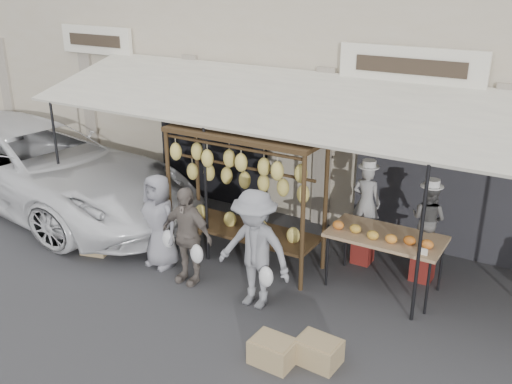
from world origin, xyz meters
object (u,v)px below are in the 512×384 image
(crate_near_a, at_px, (273,351))
(crate_far, at_px, (96,245))
(customer_left, at_px, (159,221))
(van, at_px, (31,144))
(produce_table, at_px, (385,238))
(customer_mid, at_px, (187,235))
(vendor_right, at_px, (428,219))
(vendor_left, at_px, (366,202))
(crate_near_b, at_px, (318,352))
(customer_right, at_px, (255,250))
(banana_rack, at_px, (243,173))

(crate_near_a, distance_m, crate_far, 4.22)
(customer_left, height_order, van, van)
(produce_table, relative_size, crate_far, 3.71)
(crate_far, bearing_deg, customer_mid, 2.00)
(customer_left, distance_m, customer_mid, 0.73)
(produce_table, height_order, customer_mid, customer_mid)
(crate_near_a, bearing_deg, van, 162.61)
(vendor_right, distance_m, customer_mid, 3.70)
(vendor_left, height_order, crate_near_b, vendor_left)
(vendor_right, bearing_deg, van, 20.13)
(produce_table, xyz_separation_m, customer_mid, (-2.69, -1.32, -0.08))
(vendor_left, height_order, customer_right, customer_right)
(banana_rack, relative_size, crate_near_b, 4.88)
(crate_near_b, bearing_deg, vendor_left, 100.17)
(produce_table, relative_size, crate_near_a, 3.18)
(vendor_left, distance_m, customer_left, 3.37)
(customer_left, bearing_deg, vendor_right, 30.85)
(banana_rack, distance_m, crate_far, 2.96)
(crate_near_a, height_order, crate_far, crate_near_a)
(customer_right, bearing_deg, vendor_right, 47.59)
(vendor_left, xyz_separation_m, customer_left, (-2.83, -1.81, -0.29))
(banana_rack, xyz_separation_m, van, (-5.33, 0.13, -0.36))
(produce_table, distance_m, crate_near_b, 2.22)
(produce_table, relative_size, customer_left, 1.07)
(crate_near_a, relative_size, crate_far, 1.17)
(crate_near_a, bearing_deg, crate_far, 166.15)
(crate_far, bearing_deg, customer_right, 0.20)
(crate_near_b, bearing_deg, produce_table, 88.18)
(vendor_right, bearing_deg, customer_mid, 46.08)
(customer_right, relative_size, crate_far, 3.91)
(crate_near_b, xyz_separation_m, crate_far, (-4.58, 0.72, -0.02))
(customer_left, bearing_deg, van, 173.72)
(vendor_left, height_order, vendor_right, vendor_left)
(produce_table, height_order, van, van)
(customer_mid, relative_size, van, 0.27)
(banana_rack, height_order, crate_near_b, banana_rack)
(crate_near_a, height_order, crate_near_b, crate_near_a)
(banana_rack, bearing_deg, customer_mid, -111.66)
(customer_left, relative_size, crate_near_a, 2.96)
(crate_far, bearing_deg, van, 157.96)
(vendor_right, relative_size, customer_mid, 0.73)
(crate_far, height_order, van, van)
(customer_left, height_order, customer_right, customer_right)
(vendor_right, distance_m, customer_right, 2.75)
(customer_mid, distance_m, van, 5.08)
(banana_rack, xyz_separation_m, crate_near_b, (2.22, -1.79, -1.41))
(crate_near_a, relative_size, crate_near_b, 1.00)
(customer_mid, bearing_deg, crate_near_b, -16.10)
(crate_near_a, bearing_deg, customer_right, 130.93)
(vendor_right, height_order, customer_mid, vendor_right)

